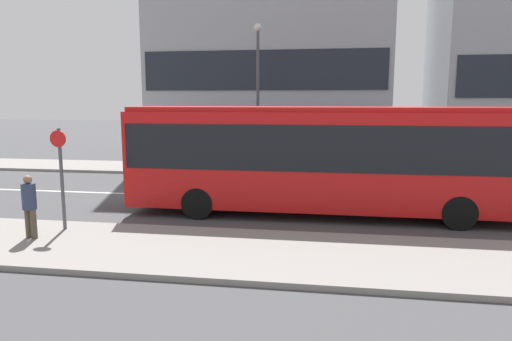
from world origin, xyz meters
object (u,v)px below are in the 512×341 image
city_bus (324,154)px  bus_stop_sign (61,171)px  parked_car_0 (470,172)px  street_lamp (258,83)px  pedestrian_near_stop (29,203)px

city_bus → bus_stop_sign: (-6.83, -3.15, -0.22)m
parked_car_0 → street_lamp: (-9.06, 1.84, 3.67)m
parked_car_0 → pedestrian_near_stop: 16.12m
street_lamp → city_bus: bearing=-66.3°
pedestrian_near_stop → bus_stop_sign: (0.36, 0.87, 0.68)m
parked_car_0 → pedestrian_near_stop: (-13.08, -9.41, 0.37)m
pedestrian_near_stop → street_lamp: (4.03, 11.25, 3.30)m
parked_car_0 → street_lamp: street_lamp is taller
bus_stop_sign → street_lamp: street_lamp is taller
parked_car_0 → street_lamp: bearing=168.5°
city_bus → pedestrian_near_stop: (-7.20, -4.02, -0.90)m
parked_car_0 → bus_stop_sign: size_ratio=1.50×
pedestrian_near_stop → bus_stop_sign: 1.16m
city_bus → parked_car_0: city_bus is taller
pedestrian_near_stop → bus_stop_sign: bearing=84.9°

